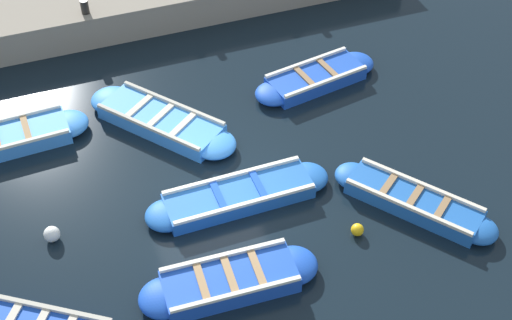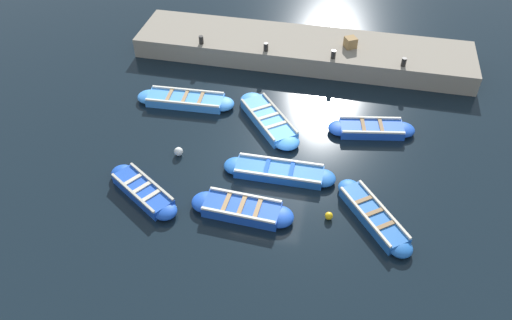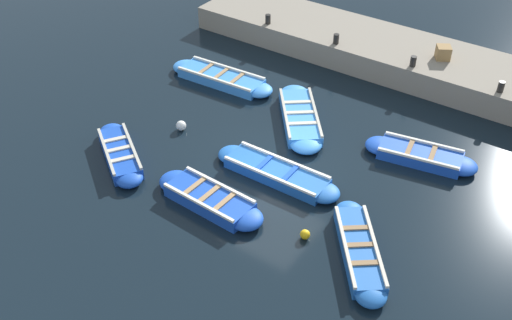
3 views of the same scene
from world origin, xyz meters
The scene contains 17 objects.
ground_plane centered at (0.00, 0.00, 0.00)m, with size 120.00×120.00×0.00m, color black.
boat_stern_in centered at (2.31, 0.56, 0.17)m, with size 3.56×3.10×0.40m.
boat_outer_left centered at (2.59, -3.29, 0.16)m, with size 1.42×3.31×0.39m.
boat_inner_gap centered at (-0.39, -0.33, 0.16)m, with size 0.94×3.84×0.37m.
boat_broadside centered at (-1.73, -3.53, 0.17)m, with size 3.16×2.66×0.39m.
boat_tucked centered at (2.86, 4.04, 0.17)m, with size 1.14×3.99×0.39m.
boat_near_quay centered at (-2.24, 3.82, 0.18)m, with size 2.36×3.04×0.41m.
boat_end_of_row centered at (-2.33, 0.49, 0.18)m, with size 1.07×3.33×0.42m.
quay_wall centered at (7.30, 0.00, 0.43)m, with size 3.04×14.77×0.86m.
bollard_north centered at (6.14, -4.31, 1.03)m, with size 0.20×0.20×0.35m, color black.
bollard_mid_north centered at (6.14, -1.44, 1.03)m, with size 0.20×0.20×0.35m, color black.
bollard_mid_south centered at (6.14, 1.44, 1.03)m, with size 0.20×0.20×0.35m, color black.
bollard_south centered at (6.14, 4.31, 1.03)m, with size 0.20×0.20×0.35m, color black.
wooden_crate centered at (7.18, -2.06, 1.09)m, with size 0.46×0.46×0.46m, color olive.
buoy_orange_near centered at (-0.13, 3.32, 0.16)m, with size 0.31×0.31×0.31m, color silver.
buoy_yellow_far centered at (-1.98, -2.19, 0.12)m, with size 0.25×0.25×0.25m, color #EAB214.
buoy_white_drifting centered at (2.85, 5.82, 0.13)m, with size 0.26×0.26×0.26m, color silver.
Camera 3 is at (-11.25, -7.12, 10.53)m, focal length 42.00 mm.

